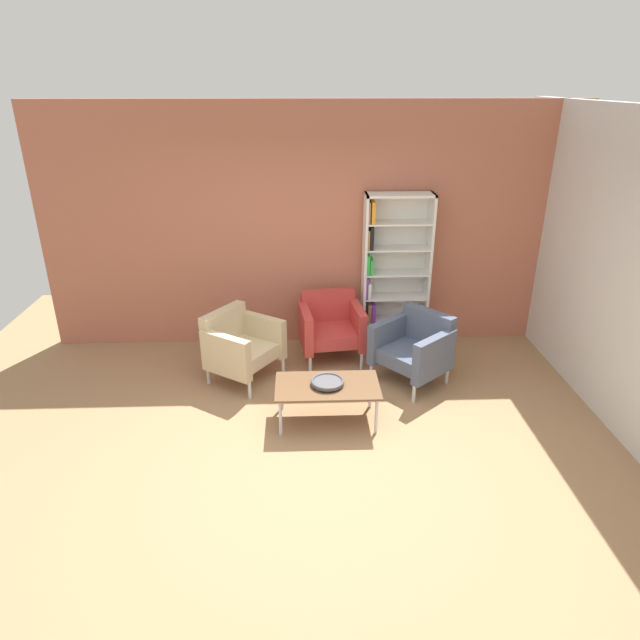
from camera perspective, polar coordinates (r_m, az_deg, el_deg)
name	(u,v)px	position (r m, az deg, el deg)	size (l,w,h in m)	color
ground_plane	(319,454)	(5.12, -0.07, -13.63)	(8.32, 8.32, 0.00)	#9E7751
brick_back_panel	(311,228)	(6.74, -0.89, 9.42)	(6.40, 0.12, 2.90)	#B2664C
plaster_right_partition	(630,275)	(5.80, 29.25, 4.03)	(0.12, 5.20, 2.90)	silver
bookshelf_tall	(390,274)	(6.78, 7.26, 4.75)	(0.80, 0.30, 1.90)	silver
coffee_table_low	(327,388)	(5.37, 0.76, -6.98)	(1.00, 0.56, 0.40)	brown
decorative_bowl	(327,382)	(5.33, 0.77, -6.36)	(0.32, 0.32, 0.05)	#4C4C51
armchair_by_bookshelf	(240,345)	(6.16, -8.21, -2.51)	(0.93, 0.94, 0.78)	#C6B289
armchair_spare_guest	(414,347)	(6.13, 9.69, -2.72)	(0.94, 0.95, 0.78)	#4C566B
armchair_corner_red	(331,326)	(6.56, 1.12, -0.58)	(0.79, 0.74, 0.78)	#B73833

